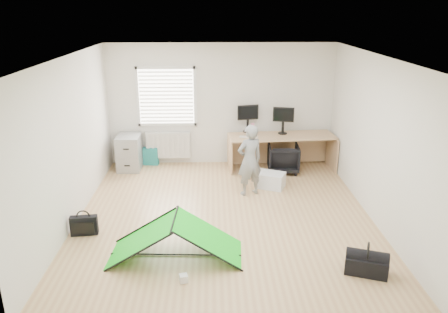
{
  "coord_description": "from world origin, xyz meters",
  "views": [
    {
      "loc": [
        -0.2,
        -6.78,
        3.45
      ],
      "look_at": [
        0.0,
        0.4,
        0.95
      ],
      "focal_mm": 35.0,
      "sensor_mm": 36.0,
      "label": 1
    }
  ],
  "objects_px": {
    "person": "(250,160)",
    "kite": "(175,238)",
    "storage_crate": "(271,180)",
    "desk": "(281,152)",
    "duffel_bag": "(366,265)",
    "office_chair": "(283,158)",
    "monitor_left": "(248,122)",
    "thermos": "(253,129)",
    "laptop_bag": "(84,225)",
    "filing_cabinet": "(129,152)",
    "monitor_right": "(283,124)"
  },
  "relations": [
    {
      "from": "desk",
      "to": "laptop_bag",
      "type": "xyz_separation_m",
      "value": [
        -3.55,
        -2.83,
        -0.23
      ]
    },
    {
      "from": "person",
      "to": "storage_crate",
      "type": "xyz_separation_m",
      "value": [
        0.45,
        0.32,
        -0.54
      ]
    },
    {
      "from": "monitor_left",
      "to": "monitor_right",
      "type": "relative_size",
      "value": 1.03
    },
    {
      "from": "desk",
      "to": "person",
      "type": "distance_m",
      "value": 1.58
    },
    {
      "from": "desk",
      "to": "office_chair",
      "type": "bearing_deg",
      "value": -83.94
    },
    {
      "from": "duffel_bag",
      "to": "kite",
      "type": "bearing_deg",
      "value": -171.46
    },
    {
      "from": "thermos",
      "to": "office_chair",
      "type": "bearing_deg",
      "value": -17.43
    },
    {
      "from": "filing_cabinet",
      "to": "office_chair",
      "type": "xyz_separation_m",
      "value": [
        3.36,
        -0.26,
        -0.08
      ]
    },
    {
      "from": "thermos",
      "to": "person",
      "type": "distance_m",
      "value": 1.42
    },
    {
      "from": "filing_cabinet",
      "to": "duffel_bag",
      "type": "bearing_deg",
      "value": -46.54
    },
    {
      "from": "monitor_left",
      "to": "thermos",
      "type": "height_order",
      "value": "monitor_left"
    },
    {
      "from": "monitor_left",
      "to": "kite",
      "type": "height_order",
      "value": "monitor_left"
    },
    {
      "from": "office_chair",
      "to": "storage_crate",
      "type": "relative_size",
      "value": 1.24
    },
    {
      "from": "person",
      "to": "kite",
      "type": "bearing_deg",
      "value": 36.75
    },
    {
      "from": "office_chair",
      "to": "desk",
      "type": "bearing_deg",
      "value": -76.01
    },
    {
      "from": "desk",
      "to": "office_chair",
      "type": "relative_size",
      "value": 3.42
    },
    {
      "from": "monitor_right",
      "to": "person",
      "type": "distance_m",
      "value": 1.72
    },
    {
      "from": "person",
      "to": "kite",
      "type": "xyz_separation_m",
      "value": [
        -1.25,
        -2.16,
        -0.39
      ]
    },
    {
      "from": "laptop_bag",
      "to": "duffel_bag",
      "type": "xyz_separation_m",
      "value": [
        4.11,
        -1.18,
        -0.04
      ]
    },
    {
      "from": "laptop_bag",
      "to": "thermos",
      "type": "bearing_deg",
      "value": 38.23
    },
    {
      "from": "monitor_left",
      "to": "office_chair",
      "type": "distance_m",
      "value": 1.12
    },
    {
      "from": "office_chair",
      "to": "thermos",
      "type": "bearing_deg",
      "value": -14.09
    },
    {
      "from": "kite",
      "to": "storage_crate",
      "type": "relative_size",
      "value": 3.54
    },
    {
      "from": "storage_crate",
      "to": "laptop_bag",
      "type": "relative_size",
      "value": 1.28
    },
    {
      "from": "office_chair",
      "to": "laptop_bag",
      "type": "xyz_separation_m",
      "value": [
        -3.57,
        -2.68,
        -0.15
      ]
    },
    {
      "from": "desk",
      "to": "duffel_bag",
      "type": "xyz_separation_m",
      "value": [
        0.56,
        -4.0,
        -0.27
      ]
    },
    {
      "from": "duffel_bag",
      "to": "office_chair",
      "type": "bearing_deg",
      "value": 117.47
    },
    {
      "from": "storage_crate",
      "to": "desk",
      "type": "bearing_deg",
      "value": 70.58
    },
    {
      "from": "monitor_left",
      "to": "storage_crate",
      "type": "distance_m",
      "value": 1.61
    },
    {
      "from": "monitor_left",
      "to": "thermos",
      "type": "distance_m",
      "value": 0.28
    },
    {
      "from": "office_chair",
      "to": "laptop_bag",
      "type": "relative_size",
      "value": 1.59
    },
    {
      "from": "thermos",
      "to": "person",
      "type": "xyz_separation_m",
      "value": [
        -0.18,
        -1.39,
        -0.22
      ]
    },
    {
      "from": "desk",
      "to": "thermos",
      "type": "bearing_deg",
      "value": 169.69
    },
    {
      "from": "person",
      "to": "office_chair",
      "type": "bearing_deg",
      "value": -148.64
    },
    {
      "from": "monitor_left",
      "to": "kite",
      "type": "relative_size",
      "value": 0.25
    },
    {
      "from": "person",
      "to": "kite",
      "type": "relative_size",
      "value": 0.72
    },
    {
      "from": "monitor_left",
      "to": "laptop_bag",
      "type": "height_order",
      "value": "monitor_left"
    },
    {
      "from": "monitor_right",
      "to": "person",
      "type": "height_order",
      "value": "person"
    },
    {
      "from": "desk",
      "to": "kite",
      "type": "xyz_separation_m",
      "value": [
        -2.06,
        -3.49,
        -0.09
      ]
    },
    {
      "from": "kite",
      "to": "monitor_left",
      "type": "bearing_deg",
      "value": 73.77
    },
    {
      "from": "desk",
      "to": "laptop_bag",
      "type": "distance_m",
      "value": 4.54
    },
    {
      "from": "monitor_left",
      "to": "duffel_bag",
      "type": "xyz_separation_m",
      "value": [
        1.28,
        -4.32,
        -0.88
      ]
    },
    {
      "from": "filing_cabinet",
      "to": "thermos",
      "type": "height_order",
      "value": "thermos"
    },
    {
      "from": "laptop_bag",
      "to": "kite",
      "type": "bearing_deg",
      "value": -30.55
    },
    {
      "from": "office_chair",
      "to": "person",
      "type": "xyz_separation_m",
      "value": [
        -0.84,
        -1.18,
        0.38
      ]
    },
    {
      "from": "filing_cabinet",
      "to": "monitor_right",
      "type": "relative_size",
      "value": 1.69
    },
    {
      "from": "filing_cabinet",
      "to": "storage_crate",
      "type": "distance_m",
      "value": 3.2
    },
    {
      "from": "duffel_bag",
      "to": "laptop_bag",
      "type": "bearing_deg",
      "value": -176.37
    },
    {
      "from": "monitor_right",
      "to": "duffel_bag",
      "type": "height_order",
      "value": "monitor_right"
    },
    {
      "from": "filing_cabinet",
      "to": "monitor_right",
      "type": "height_order",
      "value": "monitor_right"
    }
  ]
}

